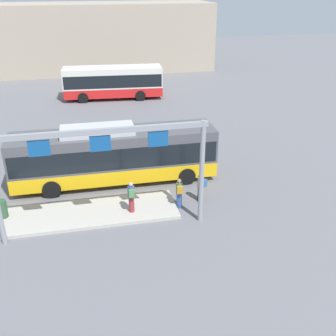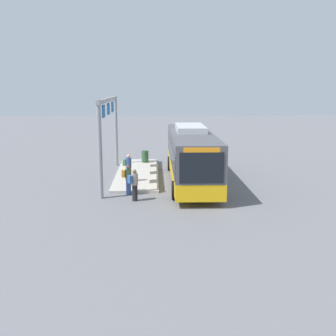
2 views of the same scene
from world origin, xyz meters
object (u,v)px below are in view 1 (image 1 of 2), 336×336
object	(u,v)px
person_waiting_near	(179,193)
trash_bin	(2,209)
person_boarding	(201,187)
bus_background_left	(113,81)
bus_main	(114,153)
person_waiting_mid	(131,196)

from	to	relation	value
person_waiting_near	trash_bin	xyz separation A→B (m)	(-8.84, 0.75, -0.28)
person_boarding	trash_bin	distance (m)	10.13
bus_background_left	person_waiting_near	world-z (taller)	bus_background_left
bus_main	person_boarding	size ratio (longest dim) A/B	6.98
trash_bin	person_waiting_mid	bearing A→B (deg)	-7.98
person_boarding	person_waiting_mid	distance (m)	3.83
bus_main	bus_background_left	size ratio (longest dim) A/B	1.21
bus_background_left	bus_main	bearing A→B (deg)	89.18
bus_main	person_waiting_mid	distance (m)	3.98
person_waiting_mid	trash_bin	xyz separation A→B (m)	(-6.33, 0.89, -0.44)
bus_background_left	person_waiting_mid	bearing A→B (deg)	91.16
person_waiting_near	person_waiting_mid	bearing A→B (deg)	100.53
person_waiting_near	bus_background_left	bearing A→B (deg)	10.85
bus_main	bus_background_left	bearing A→B (deg)	85.25
bus_main	bus_background_left	world-z (taller)	bus_main
person_waiting_near	trash_bin	world-z (taller)	person_waiting_near
bus_background_left	person_waiting_near	xyz separation A→B (m)	(1.32, -21.91, -0.89)
person_boarding	person_waiting_near	size ratio (longest dim) A/B	1.00
bus_main	person_waiting_mid	world-z (taller)	bus_main
person_boarding	bus_background_left	bearing A→B (deg)	-24.64
person_boarding	trash_bin	size ratio (longest dim) A/B	1.86
bus_main	person_waiting_near	world-z (taller)	bus_main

